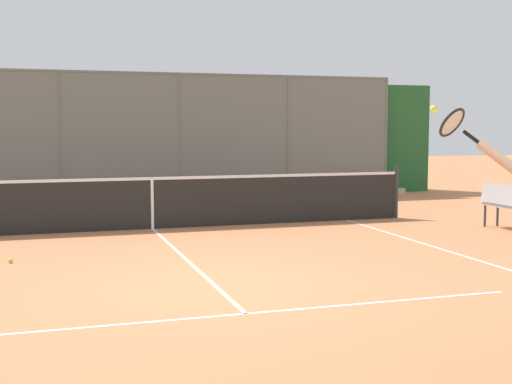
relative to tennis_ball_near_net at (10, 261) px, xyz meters
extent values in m
plane|color=#C67A4C|center=(-2.39, 2.15, -0.03)|extent=(60.00, 60.00, 0.00)
cube|color=white|center=(-2.39, 3.47, -0.03)|extent=(6.15, 0.05, 0.01)
cube|color=white|center=(-2.39, 0.45, -0.03)|extent=(0.05, 6.04, 0.01)
cylinder|color=slate|center=(-9.73, -7.30, 1.59)|extent=(0.07, 0.07, 3.25)
cylinder|color=slate|center=(-6.79, -7.30, 1.59)|extent=(0.07, 0.07, 3.25)
cylinder|color=slate|center=(-3.85, -7.30, 1.59)|extent=(0.07, 0.07, 3.25)
cylinder|color=slate|center=(-0.92, -7.30, 1.59)|extent=(0.07, 0.07, 3.25)
cylinder|color=slate|center=(-2.39, -7.30, 3.18)|extent=(14.68, 0.05, 0.05)
cube|color=slate|center=(-2.39, -7.30, 1.59)|extent=(14.68, 0.02, 3.25)
cube|color=#235B2D|center=(-2.39, -7.95, 1.50)|extent=(17.68, 0.90, 3.06)
cube|color=#ADADA8|center=(-2.39, -7.12, 0.04)|extent=(15.68, 0.18, 0.15)
cylinder|color=#2D2D2D|center=(-7.44, -2.57, 0.50)|extent=(0.09, 0.09, 1.07)
cube|color=black|center=(-2.39, -2.57, 0.42)|extent=(10.02, 0.02, 0.91)
cube|color=white|center=(-2.39, -2.57, 0.90)|extent=(10.02, 0.04, 0.05)
cube|color=white|center=(-2.39, -2.57, 0.42)|extent=(0.05, 0.04, 0.91)
cylinder|color=tan|center=(-4.01, 5.27, 1.60)|extent=(0.26, 0.40, 0.31)
cylinder|color=black|center=(-3.89, 5.05, 1.77)|extent=(0.10, 0.16, 0.13)
torus|color=black|center=(-3.81, 4.88, 1.90)|extent=(0.34, 0.30, 0.26)
cylinder|color=silver|center=(-3.81, 4.88, 1.90)|extent=(0.29, 0.24, 0.21)
sphere|color=#D6E042|center=(-3.73, 4.72, 2.02)|extent=(0.07, 0.07, 0.07)
sphere|color=#C1D138|center=(0.00, 0.00, 0.00)|extent=(0.07, 0.07, 0.07)
cube|color=#B7B7BC|center=(-8.58, -0.36, 0.41)|extent=(0.38, 1.30, 0.05)
cube|color=#B7B7BC|center=(-8.41, -0.36, 0.63)|extent=(0.09, 1.30, 0.36)
cylinder|color=#333338|center=(-8.72, -0.96, 0.19)|extent=(0.04, 0.04, 0.44)
cylinder|color=#333338|center=(-8.44, -0.96, 0.19)|extent=(0.04, 0.04, 0.44)
camera|label=1|loc=(-0.44, 9.98, 1.87)|focal=48.02mm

